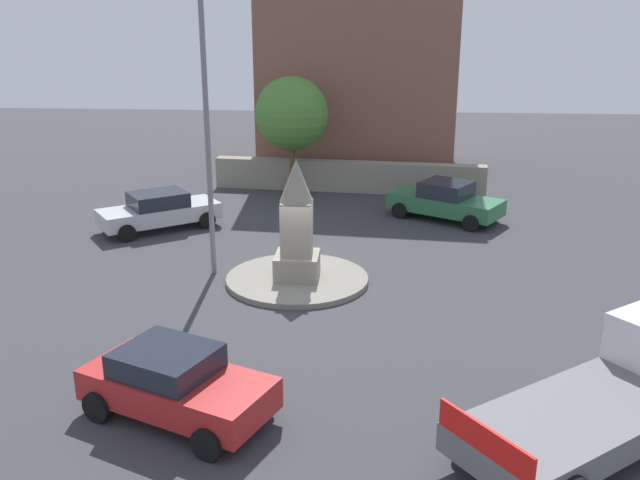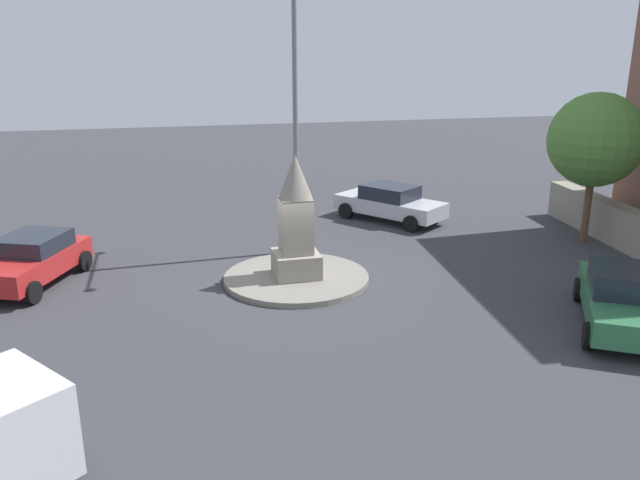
% 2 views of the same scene
% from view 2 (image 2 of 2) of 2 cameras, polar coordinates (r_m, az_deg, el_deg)
% --- Properties ---
extents(ground_plane, '(80.00, 80.00, 0.00)m').
position_cam_2_polar(ground_plane, '(18.94, -2.15, -3.69)').
color(ground_plane, '#38383D').
extents(traffic_island, '(4.35, 4.35, 0.17)m').
position_cam_2_polar(traffic_island, '(18.91, -2.16, -3.45)').
color(traffic_island, gray).
rests_on(traffic_island, ground).
extents(monument, '(1.32, 1.32, 3.64)m').
position_cam_2_polar(monument, '(18.37, -2.22, 1.58)').
color(monument, gray).
rests_on(monument, traffic_island).
extents(streetlamp, '(3.78, 0.28, 8.95)m').
position_cam_2_polar(streetlamp, '(20.52, -2.29, 13.36)').
color(streetlamp, slate).
rests_on(streetlamp, ground).
extents(car_green_waiting, '(4.69, 3.86, 1.54)m').
position_cam_2_polar(car_green_waiting, '(17.34, 25.95, -4.78)').
color(car_green_waiting, '#2D6B42').
rests_on(car_green_waiting, ground).
extents(car_silver_far_side, '(4.59, 4.01, 1.45)m').
position_cam_2_polar(car_silver_far_side, '(25.41, 6.35, 3.41)').
color(car_silver_far_side, '#B7BABF').
rests_on(car_silver_far_side, ground).
extents(car_red_parked_right, '(4.23, 3.12, 1.46)m').
position_cam_2_polar(car_red_parked_right, '(20.29, -24.68, -1.60)').
color(car_red_parked_right, '#B22323').
rests_on(car_red_parked_right, ground).
extents(tree_near_wall, '(3.24, 3.24, 5.29)m').
position_cam_2_polar(tree_near_wall, '(23.82, 23.75, 8.30)').
color(tree_near_wall, brown).
rests_on(tree_near_wall, ground).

